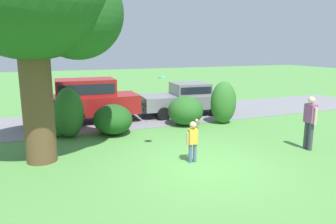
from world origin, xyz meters
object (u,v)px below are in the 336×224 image
(parked_suv, at_px, (86,98))
(child_thrower, at_px, (193,138))
(parked_sedan, at_px, (186,97))
(frisbee, at_px, (163,77))
(adult_onlooker, at_px, (310,120))

(parked_suv, xyz_separation_m, child_thrower, (2.12, -6.21, -0.36))
(parked_sedan, height_order, child_thrower, parked_sedan)
(parked_sedan, relative_size, frisbee, 16.06)
(parked_suv, bearing_deg, parked_sedan, -1.32)
(parked_suv, bearing_deg, child_thrower, -71.13)
(parked_sedan, xyz_separation_m, adult_onlooker, (1.34, -6.46, 0.13))
(adult_onlooker, bearing_deg, parked_suv, 132.99)
(child_thrower, bearing_deg, parked_sedan, 66.49)
(parked_sedan, relative_size, adult_onlooker, 2.60)
(parked_sedan, relative_size, child_thrower, 3.52)
(parked_sedan, distance_m, frisbee, 6.00)
(frisbee, height_order, adult_onlooker, frisbee)
(frisbee, bearing_deg, child_thrower, -69.22)
(adult_onlooker, bearing_deg, frisbee, 160.79)
(frisbee, relative_size, adult_onlooker, 0.16)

